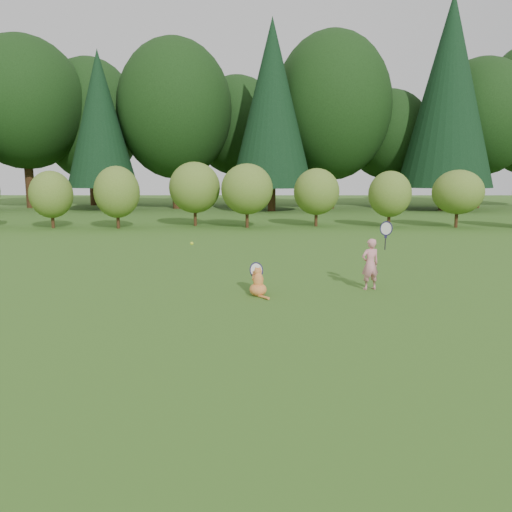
# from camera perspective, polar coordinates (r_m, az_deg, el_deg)

# --- Properties ---
(ground) EXTENTS (100.00, 100.00, 0.00)m
(ground) POSITION_cam_1_polar(r_m,az_deg,el_deg) (9.17, -1.29, -5.12)
(ground) COLOR #285818
(ground) RESTS_ON ground
(shrub_row) EXTENTS (28.00, 3.00, 2.80)m
(shrub_row) POSITION_cam_1_polar(r_m,az_deg,el_deg) (21.90, -0.33, 6.91)
(shrub_row) COLOR #4F6A21
(shrub_row) RESTS_ON ground
(woodland_backdrop) EXTENTS (48.00, 10.00, 15.00)m
(woodland_backdrop) POSITION_cam_1_polar(r_m,az_deg,el_deg) (32.31, -0.12, 18.50)
(woodland_backdrop) COLOR black
(woodland_backdrop) RESTS_ON ground
(child) EXTENTS (0.61, 0.40, 1.54)m
(child) POSITION_cam_1_polar(r_m,az_deg,el_deg) (10.20, 12.97, -0.78)
(child) COLOR pink
(child) RESTS_ON ground
(cat) EXTENTS (0.45, 0.79, 0.76)m
(cat) POSITION_cam_1_polar(r_m,az_deg,el_deg) (9.51, 0.23, -2.82)
(cat) COLOR #CB5327
(cat) RESTS_ON ground
(tennis_ball) EXTENTS (0.07, 0.07, 0.07)m
(tennis_ball) POSITION_cam_1_polar(r_m,az_deg,el_deg) (10.30, -7.35, 1.43)
(tennis_ball) COLOR yellow
(tennis_ball) RESTS_ON ground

